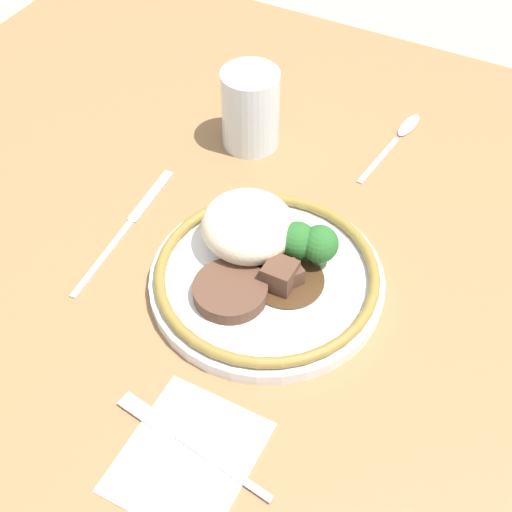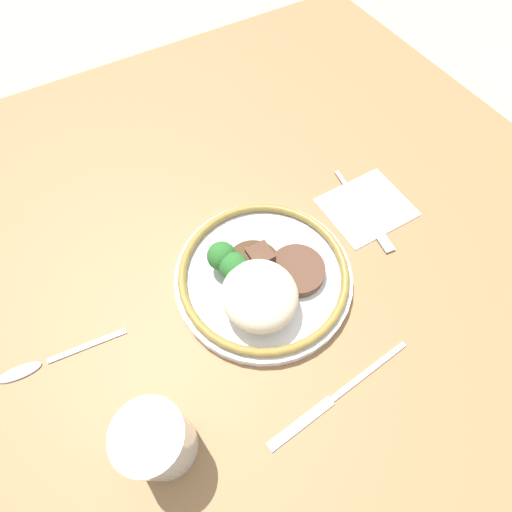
{
  "view_description": "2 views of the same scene",
  "coord_description": "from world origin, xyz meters",
  "px_view_note": "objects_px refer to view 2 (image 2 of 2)",
  "views": [
    {
      "loc": [
        -0.43,
        -0.23,
        0.64
      ],
      "look_at": [
        0.01,
        0.0,
        0.09
      ],
      "focal_mm": 50.0,
      "sensor_mm": 36.0,
      "label": 1
    },
    {
      "loc": [
        0.16,
        0.21,
        0.56
      ],
      "look_at": [
        0.01,
        -0.03,
        0.08
      ],
      "focal_mm": 28.0,
      "sensor_mm": 36.0,
      "label": 2
    }
  ],
  "objects_px": {
    "plate": "(261,279)",
    "juice_glass": "(159,442)",
    "fork": "(368,217)",
    "spoon": "(37,366)",
    "knife": "(335,397)"
  },
  "relations": [
    {
      "from": "fork",
      "to": "plate",
      "type": "bearing_deg",
      "value": -76.87
    },
    {
      "from": "plate",
      "to": "juice_glass",
      "type": "bearing_deg",
      "value": 31.38
    },
    {
      "from": "plate",
      "to": "fork",
      "type": "bearing_deg",
      "value": -174.73
    },
    {
      "from": "juice_glass",
      "to": "spoon",
      "type": "height_order",
      "value": "juice_glass"
    },
    {
      "from": "juice_glass",
      "to": "fork",
      "type": "distance_m",
      "value": 0.43
    },
    {
      "from": "juice_glass",
      "to": "knife",
      "type": "xyz_separation_m",
      "value": [
        -0.2,
        0.05,
        -0.04
      ]
    },
    {
      "from": "spoon",
      "to": "plate",
      "type": "bearing_deg",
      "value": 177.59
    },
    {
      "from": "plate",
      "to": "spoon",
      "type": "distance_m",
      "value": 0.31
    },
    {
      "from": "fork",
      "to": "spoon",
      "type": "bearing_deg",
      "value": -85.38
    },
    {
      "from": "plate",
      "to": "juice_glass",
      "type": "relative_size",
      "value": 2.4
    },
    {
      "from": "fork",
      "to": "spoon",
      "type": "height_order",
      "value": "same"
    },
    {
      "from": "juice_glass",
      "to": "spoon",
      "type": "bearing_deg",
      "value": -57.97
    },
    {
      "from": "juice_glass",
      "to": "fork",
      "type": "bearing_deg",
      "value": -160.86
    },
    {
      "from": "juice_glass",
      "to": "plate",
      "type": "bearing_deg",
      "value": -148.62
    },
    {
      "from": "juice_glass",
      "to": "knife",
      "type": "height_order",
      "value": "juice_glass"
    }
  ]
}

